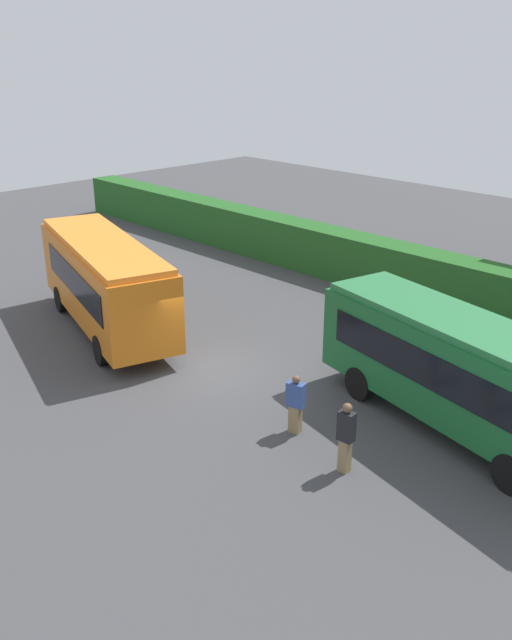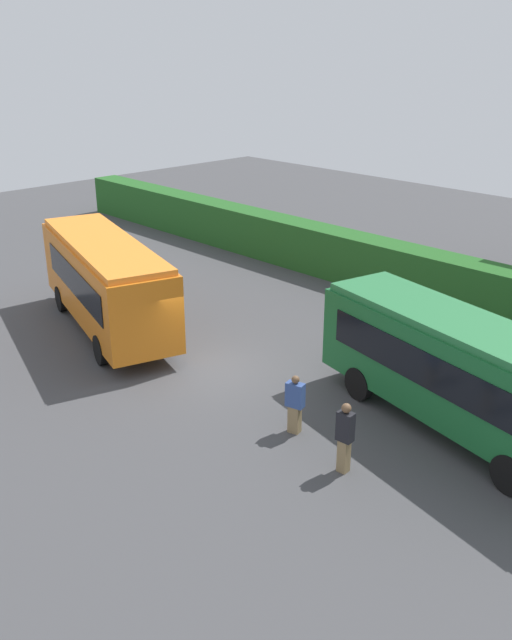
{
  "view_description": "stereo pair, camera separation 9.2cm",
  "coord_description": "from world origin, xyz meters",
  "views": [
    {
      "loc": [
        15.2,
        -12.81,
        9.74
      ],
      "look_at": [
        1.07,
        1.0,
        1.78
      ],
      "focal_mm": 38.62,
      "sensor_mm": 36.0,
      "label": 1
    },
    {
      "loc": [
        15.26,
        -12.75,
        9.74
      ],
      "look_at": [
        1.07,
        1.0,
        1.78
      ],
      "focal_mm": 38.62,
      "sensor_mm": 36.0,
      "label": 2
    }
  ],
  "objects": [
    {
      "name": "person_left",
      "position": [
        4.42,
        -0.8,
        0.88
      ],
      "size": [
        0.53,
        0.37,
        1.68
      ],
      "rotation": [
        0.0,
        0.0,
        4.96
      ],
      "color": "olive",
      "rests_on": "ground_plane"
    },
    {
      "name": "person_center",
      "position": [
        4.48,
        5.7,
        0.95
      ],
      "size": [
        0.51,
        0.4,
        1.81
      ],
      "rotation": [
        0.0,
        0.0,
        1.22
      ],
      "color": "#4C6B47",
      "rests_on": "ground_plane"
    },
    {
      "name": "bus_orange",
      "position": [
        -5.18,
        -0.39,
        1.91
      ],
      "size": [
        9.14,
        4.76,
        3.34
      ],
      "rotation": [
        0.0,
        0.0,
        2.86
      ],
      "color": "orange",
      "rests_on": "ground_plane"
    },
    {
      "name": "bus_green",
      "position": [
        7.33,
        2.4,
        1.82
      ],
      "size": [
        9.04,
        4.1,
        3.16
      ],
      "rotation": [
        0.0,
        0.0,
        -0.21
      ],
      "color": "#19602D",
      "rests_on": "ground_plane"
    },
    {
      "name": "hedge_row",
      "position": [
        0.0,
        10.31,
        1.05
      ],
      "size": [
        44.0,
        1.46,
        2.11
      ],
      "primitive_type": "cube",
      "color": "#235A21",
      "rests_on": "ground_plane"
    },
    {
      "name": "traffic_cone",
      "position": [
        -9.69,
        4.22,
        0.3
      ],
      "size": [
        0.36,
        0.36,
        0.6
      ],
      "primitive_type": "cone",
      "color": "orange",
      "rests_on": "ground_plane"
    },
    {
      "name": "person_right",
      "position": [
        6.5,
        -1.29,
        1.0
      ],
      "size": [
        0.42,
        0.29,
        1.87
      ],
      "rotation": [
        0.0,
        0.0,
        1.65
      ],
      "color": "olive",
      "rests_on": "ground_plane"
    },
    {
      "name": "ground_plane",
      "position": [
        0.0,
        0.0,
        0.0
      ],
      "size": [
        64.0,
        64.0,
        0.0
      ],
      "primitive_type": "plane",
      "color": "#424244"
    }
  ]
}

